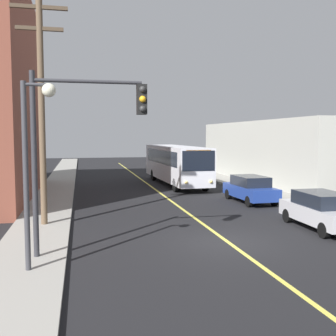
{
  "coord_description": "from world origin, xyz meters",
  "views": [
    {
      "loc": [
        -5.49,
        -14.43,
        4.11
      ],
      "look_at": [
        0.0,
        10.76,
        2.0
      ],
      "focal_mm": 43.02,
      "sensor_mm": 36.0,
      "label": 1
    }
  ],
  "objects_px": {
    "parked_car_blue": "(250,189)",
    "traffic_signal_left_corner": "(83,129)",
    "utility_pole_near": "(41,99)",
    "city_bus": "(176,163)",
    "parked_car_silver": "(321,210)",
    "street_lamp_left": "(33,148)"
  },
  "relations": [
    {
      "from": "city_bus",
      "to": "traffic_signal_left_corner",
      "type": "distance_m",
      "value": 20.48
    },
    {
      "from": "parked_car_silver",
      "to": "parked_car_blue",
      "type": "bearing_deg",
      "value": 91.2
    },
    {
      "from": "parked_car_silver",
      "to": "street_lamp_left",
      "type": "xyz_separation_m",
      "value": [
        -11.61,
        -3.39,
        2.9
      ]
    },
    {
      "from": "parked_car_blue",
      "to": "traffic_signal_left_corner",
      "type": "distance_m",
      "value": 14.12
    },
    {
      "from": "street_lamp_left",
      "to": "city_bus",
      "type": "bearing_deg",
      "value": 65.89
    },
    {
      "from": "parked_car_blue",
      "to": "traffic_signal_left_corner",
      "type": "height_order",
      "value": "traffic_signal_left_corner"
    },
    {
      "from": "city_bus",
      "to": "parked_car_silver",
      "type": "height_order",
      "value": "city_bus"
    },
    {
      "from": "parked_car_silver",
      "to": "parked_car_blue",
      "type": "distance_m",
      "value": 7.22
    },
    {
      "from": "parked_car_blue",
      "to": "utility_pole_near",
      "type": "height_order",
      "value": "utility_pole_near"
    },
    {
      "from": "utility_pole_near",
      "to": "street_lamp_left",
      "type": "bearing_deg",
      "value": -87.32
    },
    {
      "from": "parked_car_blue",
      "to": "utility_pole_near",
      "type": "bearing_deg",
      "value": -159.9
    },
    {
      "from": "city_bus",
      "to": "traffic_signal_left_corner",
      "type": "bearing_deg",
      "value": -111.98
    },
    {
      "from": "parked_car_blue",
      "to": "utility_pole_near",
      "type": "relative_size",
      "value": 0.45
    },
    {
      "from": "utility_pole_near",
      "to": "parked_car_blue",
      "type": "bearing_deg",
      "value": 20.1
    },
    {
      "from": "traffic_signal_left_corner",
      "to": "utility_pole_near",
      "type": "bearing_deg",
      "value": 108.92
    },
    {
      "from": "street_lamp_left",
      "to": "parked_car_blue",
      "type": "bearing_deg",
      "value": 42.8
    },
    {
      "from": "parked_car_blue",
      "to": "street_lamp_left",
      "type": "relative_size",
      "value": 0.81
    },
    {
      "from": "utility_pole_near",
      "to": "traffic_signal_left_corner",
      "type": "relative_size",
      "value": 1.67
    },
    {
      "from": "city_bus",
      "to": "parked_car_blue",
      "type": "distance_m",
      "value": 9.91
    },
    {
      "from": "traffic_signal_left_corner",
      "to": "street_lamp_left",
      "type": "distance_m",
      "value": 2.02
    },
    {
      "from": "traffic_signal_left_corner",
      "to": "city_bus",
      "type": "bearing_deg",
      "value": 68.02
    },
    {
      "from": "parked_car_blue",
      "to": "street_lamp_left",
      "type": "height_order",
      "value": "street_lamp_left"
    }
  ]
}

